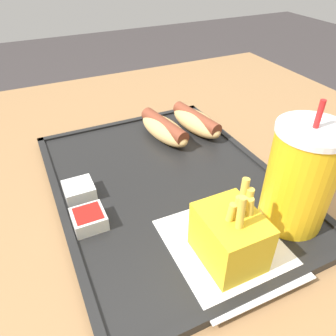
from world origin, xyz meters
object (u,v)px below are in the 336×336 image
(hot_dog_near, at_px, (164,128))
(soda_cup, at_px, (300,177))
(fries_carton, at_px, (230,237))
(sauce_cup_ketchup, at_px, (89,219))
(hot_dog_far, at_px, (196,121))
(sauce_cup_mayo, at_px, (79,190))

(hot_dog_near, bearing_deg, soda_cup, 13.39)
(hot_dog_near, bearing_deg, fries_carton, -9.71)
(hot_dog_near, xyz_separation_m, sauce_cup_ketchup, (0.17, -0.20, -0.01))
(hot_dog_far, height_order, hot_dog_near, same)
(soda_cup, relative_size, sauce_cup_mayo, 4.10)
(fries_carton, bearing_deg, sauce_cup_ketchup, -132.33)
(soda_cup, distance_m, sauce_cup_mayo, 0.32)
(hot_dog_far, height_order, sauce_cup_mayo, hot_dog_far)
(fries_carton, height_order, sauce_cup_mayo, fries_carton)
(hot_dog_near, relative_size, sauce_cup_ketchup, 3.20)
(sauce_cup_ketchup, bearing_deg, fries_carton, 47.67)
(hot_dog_far, distance_m, fries_carton, 0.33)
(sauce_cup_ketchup, bearing_deg, sauce_cup_mayo, 178.41)
(soda_cup, distance_m, fries_carton, 0.13)
(hot_dog_far, xyz_separation_m, sauce_cup_ketchup, (0.17, -0.27, -0.01))
(sauce_cup_ketchup, bearing_deg, hot_dog_near, 131.29)
(hot_dog_near, distance_m, sauce_cup_ketchup, 0.26)
(soda_cup, height_order, hot_dog_far, soda_cup)
(soda_cup, distance_m, hot_dog_far, 0.29)
(hot_dog_near, height_order, sauce_cup_mayo, hot_dog_near)
(soda_cup, relative_size, fries_carton, 1.61)
(hot_dog_near, relative_size, fries_carton, 1.26)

